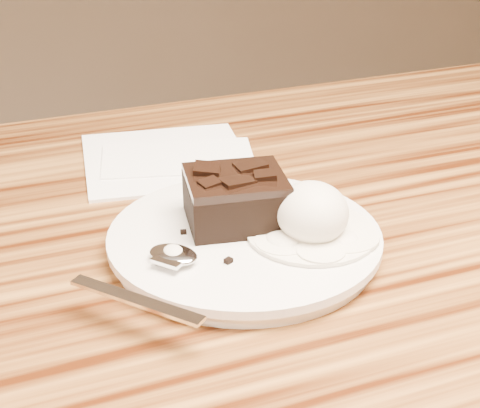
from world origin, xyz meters
name	(u,v)px	position (x,y,z in m)	size (l,w,h in m)	color
plate	(244,243)	(-0.06, 0.02, 0.76)	(0.22, 0.22, 0.02)	white
brownie	(236,202)	(-0.06, 0.04, 0.79)	(0.08, 0.07, 0.04)	black
ice_cream_scoop	(312,212)	(-0.01, 0.00, 0.79)	(0.06, 0.06, 0.05)	white
melt_puddle	(311,233)	(-0.01, 0.00, 0.77)	(0.11, 0.11, 0.00)	silver
spoon	(173,256)	(-0.13, 0.00, 0.77)	(0.03, 0.16, 0.01)	silver
napkin	(166,158)	(-0.07, 0.22, 0.75)	(0.17, 0.17, 0.01)	white
crumb_a	(228,261)	(-0.09, -0.02, 0.77)	(0.01, 0.01, 0.00)	black
crumb_b	(183,232)	(-0.11, 0.03, 0.77)	(0.01, 0.01, 0.00)	black
crumb_c	(330,246)	(-0.01, -0.03, 0.77)	(0.01, 0.00, 0.00)	black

